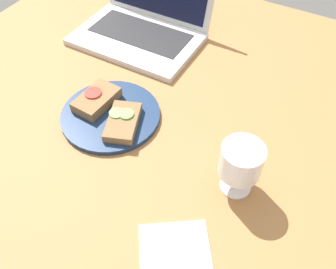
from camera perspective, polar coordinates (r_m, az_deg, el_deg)
wooden_table at (r=87.45cm, az=-2.35°, el=-0.70°), size 140.00×140.00×3.00cm
plate at (r=90.62cm, az=-8.80°, el=2.85°), size 23.72×23.72×1.25cm
sandwich_with_cucumber at (r=86.53cm, az=-6.91°, el=1.97°), size 10.43×13.37×2.43cm
sandwich_with_tomato at (r=92.40cm, az=-10.85°, el=5.28°), size 7.59×11.67×2.94cm
wine_glass at (r=72.36cm, az=11.06°, el=-4.21°), size 8.36×8.36×12.06cm
laptop at (r=114.95cm, az=-3.77°, el=16.46°), size 35.60×29.08×19.77cm
napkin at (r=70.47cm, az=1.12°, el=-17.92°), size 17.76×17.81×0.40cm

